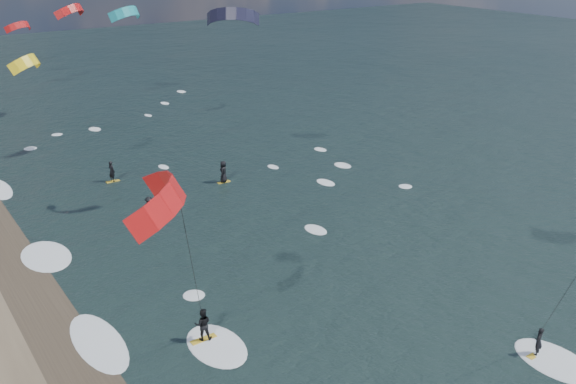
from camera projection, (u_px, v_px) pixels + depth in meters
kitesurfer_near_b at (190, 247)px, 24.96m from camera, size 6.83×9.37×12.13m
far_kitesurfers at (172, 185)px, 50.06m from camera, size 8.97×9.53×1.86m
bg_kite_field at (47, 9)px, 65.67m from camera, size 13.80×67.40×9.57m
shoreline_surf at (94, 347)px, 31.83m from camera, size 2.40×79.40×0.11m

